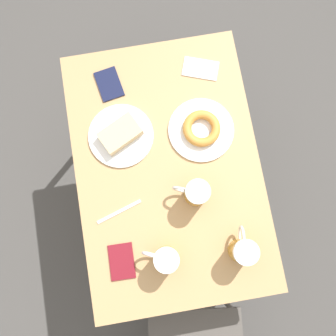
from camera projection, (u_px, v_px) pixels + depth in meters
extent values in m
plane|color=#474442|center=(168.00, 191.00, 2.16)|extent=(8.00, 8.00, 0.00)
cube|color=tan|center=(168.00, 170.00, 1.42)|extent=(0.69, 1.02, 0.03)
cylinder|color=black|center=(212.00, 81.00, 1.88)|extent=(0.04, 0.04, 0.73)
cylinder|color=black|center=(91.00, 100.00, 1.86)|extent=(0.04, 0.04, 0.73)
cylinder|color=black|center=(251.00, 271.00, 1.73)|extent=(0.04, 0.04, 0.73)
cylinder|color=black|center=(119.00, 295.00, 1.71)|extent=(0.04, 0.04, 0.73)
cylinder|color=#514C47|center=(227.00, 303.00, 1.84)|extent=(0.03, 0.03, 0.45)
cylinder|color=#514C47|center=(156.00, 307.00, 1.83)|extent=(0.03, 0.03, 0.45)
cylinder|color=white|center=(121.00, 136.00, 1.42)|extent=(0.25, 0.25, 0.01)
cube|color=#D1B27F|center=(120.00, 134.00, 1.39)|extent=(0.17, 0.15, 0.04)
cylinder|color=white|center=(201.00, 130.00, 1.42)|extent=(0.25, 0.25, 0.01)
torus|color=#D18938|center=(202.00, 128.00, 1.40)|extent=(0.14, 0.14, 0.03)
cylinder|color=#C68C23|center=(242.00, 251.00, 1.30)|extent=(0.08, 0.08, 0.11)
cylinder|color=white|center=(246.00, 252.00, 1.23)|extent=(0.09, 0.09, 0.02)
torus|color=silver|center=(242.00, 238.00, 1.30)|extent=(0.02, 0.08, 0.08)
cylinder|color=#C68C23|center=(196.00, 193.00, 1.33)|extent=(0.08, 0.08, 0.11)
cylinder|color=white|center=(198.00, 192.00, 1.27)|extent=(0.09, 0.09, 0.02)
torus|color=silver|center=(184.00, 190.00, 1.32)|extent=(0.08, 0.04, 0.08)
cylinder|color=#C68C23|center=(167.00, 259.00, 1.29)|extent=(0.08, 0.08, 0.11)
cylinder|color=white|center=(166.00, 260.00, 1.23)|extent=(0.09, 0.09, 0.02)
torus|color=silver|center=(153.00, 255.00, 1.29)|extent=(0.08, 0.04, 0.08)
cube|color=white|center=(200.00, 69.00, 1.47)|extent=(0.16, 0.12, 0.00)
cube|color=silver|center=(119.00, 212.00, 1.37)|extent=(0.17, 0.06, 0.00)
cube|color=maroon|center=(122.00, 261.00, 1.34)|extent=(0.09, 0.13, 0.01)
cube|color=#141938|center=(109.00, 84.00, 1.46)|extent=(0.11, 0.14, 0.01)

